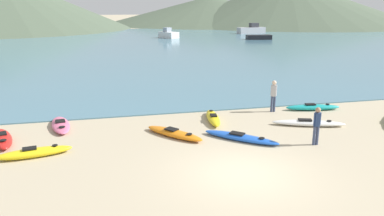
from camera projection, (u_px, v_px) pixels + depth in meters
name	position (u px, v px, depth m)	size (l,w,h in m)	color
ground_plane	(243.00, 174.00, 12.58)	(400.00, 400.00, 0.00)	tan
bay_water	(135.00, 45.00, 52.47)	(160.00, 70.00, 0.06)	teal
far_hill_midright	(211.00, 10.00, 110.27)	(61.27, 61.27, 7.82)	#4C5B47
far_hill_right	(287.00, 2.00, 106.40)	(70.56, 70.56, 12.23)	#4C5B47
kayak_on_sand_0	(34.00, 153.00, 13.92)	(2.80, 1.05, 0.39)	yellow
kayak_on_sand_1	(308.00, 123.00, 17.51)	(3.38, 1.69, 0.31)	white
kayak_on_sand_2	(174.00, 133.00, 16.12)	(2.44, 2.77, 0.32)	orange
kayak_on_sand_4	(241.00, 137.00, 15.67)	(2.89, 2.73, 0.29)	blue
kayak_on_sand_5	(61.00, 125.00, 17.25)	(1.25, 2.81, 0.30)	#E5668C
kayak_on_sand_6	(313.00, 107.00, 20.11)	(2.99, 1.05, 0.35)	teal
kayak_on_sand_7	(2.00, 139.00, 15.40)	(1.53, 2.77, 0.37)	red
kayak_on_sand_8	(213.00, 118.00, 18.24)	(0.94, 2.72, 0.35)	yellow
person_near_foreground	(317.00, 124.00, 14.94)	(0.32, 0.26, 1.57)	#384260
person_near_waterline	(274.00, 94.00, 19.59)	(0.34, 0.28, 1.68)	#384260
moored_boat_1	(252.00, 30.00, 71.63)	(5.74, 2.58, 1.97)	#B2B2B7
moored_boat_2	(169.00, 34.00, 62.14)	(3.29, 3.69, 1.70)	white
moored_boat_3	(259.00, 37.00, 59.77)	(4.13, 2.21, 0.71)	black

